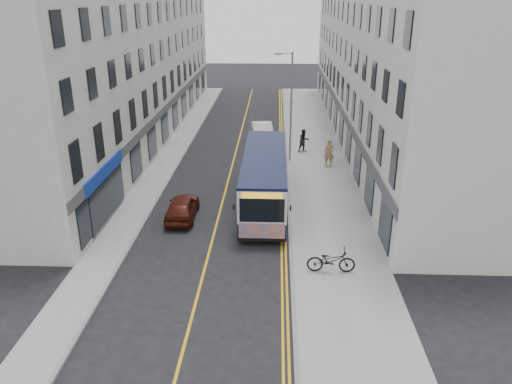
# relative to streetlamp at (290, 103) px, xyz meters

# --- Properties ---
(ground) EXTENTS (140.00, 140.00, 0.00)m
(ground) POSITION_rel_streetlamp_xyz_m (-4.17, -14.00, -4.38)
(ground) COLOR black
(ground) RESTS_ON ground
(pavement_east) EXTENTS (4.50, 64.00, 0.12)m
(pavement_east) POSITION_rel_streetlamp_xyz_m (2.08, -2.00, -4.32)
(pavement_east) COLOR gray
(pavement_east) RESTS_ON ground
(pavement_west) EXTENTS (2.00, 64.00, 0.12)m
(pavement_west) POSITION_rel_streetlamp_xyz_m (-9.17, -2.00, -4.32)
(pavement_west) COLOR gray
(pavement_west) RESTS_ON ground
(kerb_east) EXTENTS (0.18, 64.00, 0.13)m
(kerb_east) POSITION_rel_streetlamp_xyz_m (-0.17, -2.00, -4.32)
(kerb_east) COLOR slate
(kerb_east) RESTS_ON ground
(kerb_west) EXTENTS (0.18, 64.00, 0.13)m
(kerb_west) POSITION_rel_streetlamp_xyz_m (-8.17, -2.00, -4.32)
(kerb_west) COLOR slate
(kerb_west) RESTS_ON ground
(road_centre_line) EXTENTS (0.12, 64.00, 0.01)m
(road_centre_line) POSITION_rel_streetlamp_xyz_m (-4.17, -2.00, -4.38)
(road_centre_line) COLOR orange
(road_centre_line) RESTS_ON ground
(road_dbl_yellow_inner) EXTENTS (0.10, 64.00, 0.01)m
(road_dbl_yellow_inner) POSITION_rel_streetlamp_xyz_m (-0.62, -2.00, -4.38)
(road_dbl_yellow_inner) COLOR orange
(road_dbl_yellow_inner) RESTS_ON ground
(road_dbl_yellow_outer) EXTENTS (0.10, 64.00, 0.01)m
(road_dbl_yellow_outer) POSITION_rel_streetlamp_xyz_m (-0.42, -2.00, -4.38)
(road_dbl_yellow_outer) COLOR orange
(road_dbl_yellow_outer) RESTS_ON ground
(terrace_east) EXTENTS (6.00, 46.00, 13.00)m
(terrace_east) POSITION_rel_streetlamp_xyz_m (7.33, 7.00, 2.12)
(terrace_east) COLOR silver
(terrace_east) RESTS_ON ground
(terrace_west) EXTENTS (6.00, 46.00, 13.00)m
(terrace_west) POSITION_rel_streetlamp_xyz_m (-13.17, 7.00, 2.12)
(terrace_west) COLOR silver
(terrace_west) RESTS_ON ground
(streetlamp) EXTENTS (1.32, 0.18, 8.00)m
(streetlamp) POSITION_rel_streetlamp_xyz_m (0.00, 0.00, 0.00)
(streetlamp) COLOR gray
(streetlamp) RESTS_ON ground
(city_bus) EXTENTS (2.51, 10.74, 3.12)m
(city_bus) POSITION_rel_streetlamp_xyz_m (-1.61, -8.34, -2.68)
(city_bus) COLOR black
(city_bus) RESTS_ON ground
(bicycle) EXTENTS (2.17, 0.78, 1.13)m
(bicycle) POSITION_rel_streetlamp_xyz_m (1.56, -16.14, -3.70)
(bicycle) COLOR black
(bicycle) RESTS_ON pavement_east
(pedestrian_near) EXTENTS (0.77, 0.55, 1.97)m
(pedestrian_near) POSITION_rel_streetlamp_xyz_m (2.86, -1.28, -3.28)
(pedestrian_near) COLOR #9A7746
(pedestrian_near) RESTS_ON pavement_east
(pedestrian_far) EXTENTS (1.09, 1.00, 1.81)m
(pedestrian_far) POSITION_rel_streetlamp_xyz_m (1.20, 2.12, -3.36)
(pedestrian_far) COLOR black
(pedestrian_far) RESTS_ON pavement_east
(car_white) EXTENTS (2.24, 4.93, 1.57)m
(car_white) POSITION_rel_streetlamp_xyz_m (-2.14, 5.26, -3.60)
(car_white) COLOR silver
(car_white) RESTS_ON ground
(car_maroon) EXTENTS (1.61, 3.91, 1.33)m
(car_maroon) POSITION_rel_streetlamp_xyz_m (-6.17, -10.41, -3.72)
(car_maroon) COLOR #44120B
(car_maroon) RESTS_ON ground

